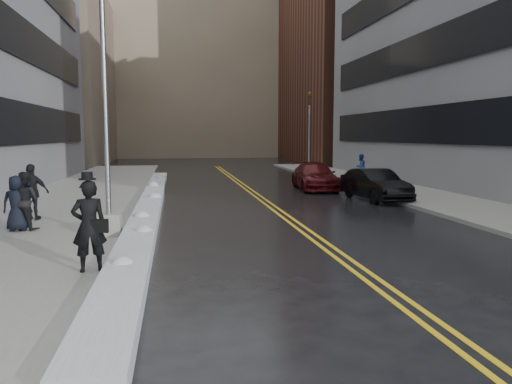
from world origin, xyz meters
name	(u,v)px	position (x,y,z in m)	size (l,w,h in m)	color
ground	(234,252)	(0.00, 0.00, 0.00)	(160.00, 160.00, 0.00)	black
sidewalk_west	(75,202)	(-5.75, 10.00, 0.07)	(5.50, 50.00, 0.15)	gray
sidewalk_east	(415,195)	(10.00, 10.00, 0.07)	(4.00, 50.00, 0.15)	gray
lane_line_left	(259,200)	(2.35, 10.00, 0.00)	(0.12, 50.00, 0.01)	gold
lane_line_right	(266,200)	(2.65, 10.00, 0.00)	(0.12, 50.00, 0.01)	gold
snow_ridge	(150,204)	(-2.45, 8.00, 0.17)	(0.90, 30.00, 0.34)	silver
building_west_far	(38,77)	(-15.50, 44.00, 9.00)	(14.00, 22.00, 18.00)	gray
building_east_far	(359,35)	(19.00, 42.00, 14.00)	(14.00, 20.00, 28.00)	#562D21
building_far	(198,78)	(2.00, 60.00, 11.00)	(36.00, 16.00, 22.00)	gray
lamppost	(107,150)	(-3.30, 2.00, 2.53)	(0.65, 0.65, 7.62)	gray
fire_hydrant	(396,186)	(9.00, 10.00, 0.55)	(0.26, 0.26, 0.73)	maroon
traffic_signal	(309,129)	(8.50, 24.00, 3.40)	(0.16, 0.20, 6.00)	gray
pedestrian_fedora	(89,226)	(-3.20, -1.87, 1.10)	(0.69, 0.45, 1.89)	black
pedestrian_b	(25,201)	(-5.83, 3.13, 1.02)	(0.84, 0.66, 1.73)	black
pedestrian_c	(17,203)	(-6.02, 3.01, 0.97)	(0.80, 0.52, 1.64)	black
pedestrian_d	(32,192)	(-6.10, 4.94, 1.08)	(1.09, 0.45, 1.86)	black
pedestrian_east	(361,167)	(10.19, 17.76, 0.95)	(0.78, 0.61, 1.61)	navy
car_black	(375,185)	(7.50, 8.94, 0.71)	(1.51, 4.33, 1.43)	black
car_maroon	(315,176)	(6.09, 13.87, 0.72)	(2.00, 4.93, 1.43)	#470B0D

